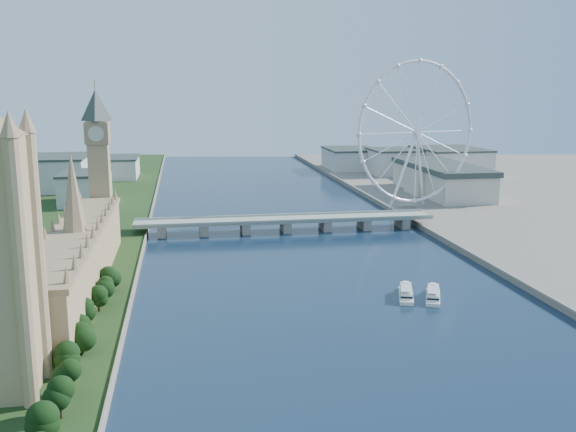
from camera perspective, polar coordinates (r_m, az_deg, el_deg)
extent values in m
cube|color=tan|center=(342.72, -18.21, -3.91)|extent=(24.00, 200.00, 28.00)
cone|color=#937A59|center=(335.51, -18.58, 2.04)|extent=(12.00, 12.00, 40.00)
cube|color=tan|center=(442.76, -16.35, 2.95)|extent=(13.00, 13.00, 80.00)
cube|color=#937A59|center=(439.57, -16.58, 7.08)|extent=(15.00, 15.00, 14.00)
pyramid|color=#2D3833|center=(438.68, -16.79, 10.73)|extent=(20.02, 20.02, 20.00)
cube|color=gray|center=(472.79, -0.22, -0.33)|extent=(220.00, 22.00, 2.00)
cube|color=gray|center=(468.24, -11.16, -1.26)|extent=(6.00, 20.00, 7.50)
cube|color=gray|center=(468.17, -7.49, -1.14)|extent=(6.00, 20.00, 7.50)
cube|color=gray|center=(470.02, -3.83, -1.02)|extent=(6.00, 20.00, 7.50)
cube|color=gray|center=(473.76, -0.22, -0.90)|extent=(6.00, 20.00, 7.50)
cube|color=gray|center=(479.35, 3.32, -0.77)|extent=(6.00, 20.00, 7.50)
cube|color=gray|center=(486.74, 6.77, -0.65)|extent=(6.00, 20.00, 7.50)
cube|color=gray|center=(495.83, 10.10, -0.53)|extent=(6.00, 20.00, 7.50)
torus|color=silver|center=(548.90, 11.40, 7.32)|extent=(113.60, 39.12, 118.60)
cylinder|color=silver|center=(548.90, 11.40, 7.32)|extent=(7.25, 6.61, 6.00)
cube|color=gray|center=(564.85, 10.51, 0.91)|extent=(14.00, 10.00, 2.00)
cube|color=beige|center=(599.94, -17.56, 2.33)|extent=(40.00, 60.00, 26.00)
cube|color=beige|center=(694.06, -19.84, 3.58)|extent=(60.00, 80.00, 32.00)
cube|color=beige|center=(766.32, -15.08, 4.14)|extent=(50.00, 70.00, 22.00)
cube|color=beige|center=(784.53, 9.57, 4.74)|extent=(60.00, 60.00, 28.00)
cube|color=beige|center=(787.59, 14.19, 4.66)|extent=(70.00, 90.00, 30.00)
cube|color=beige|center=(830.19, 5.60, 5.06)|extent=(60.00, 80.00, 24.00)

